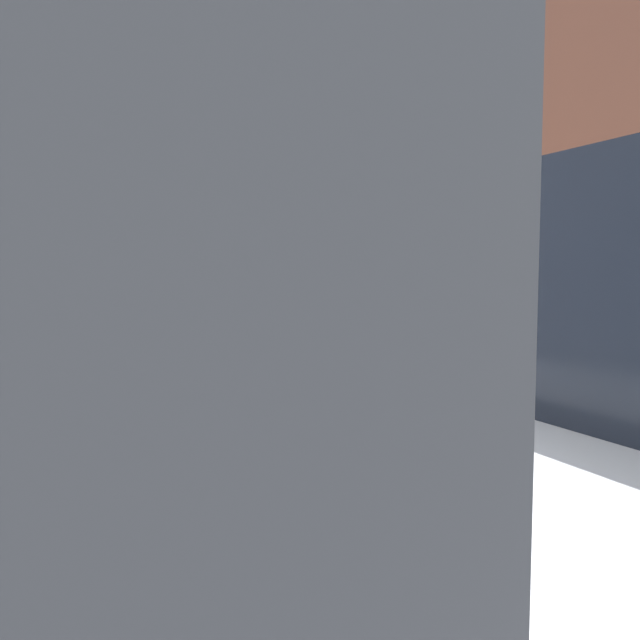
{
  "coord_description": "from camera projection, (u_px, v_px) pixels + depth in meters",
  "views": [
    {
      "loc": [
        -0.69,
        -1.78,
        1.38
      ],
      "look_at": [
        0.59,
        1.06,
        1.15
      ],
      "focal_mm": 35.0,
      "sensor_mm": 36.0,
      "label": 1
    }
  ],
  "objects": [
    {
      "name": "sidewalk",
      "position": [
        164.0,
        479.0,
        4.0
      ],
      "size": [
        24.0,
        2.8,
        0.13
      ],
      "color": "#9E9B96",
      "rests_on": "ground_plane"
    },
    {
      "name": "building_facade",
      "position": [
        117.0,
        152.0,
        5.77
      ],
      "size": [
        24.0,
        0.3,
        5.03
      ],
      "color": "#935642",
      "rests_on": "ground_plane"
    },
    {
      "name": "parking_meter",
      "position": [
        320.0,
        316.0,
        3.12
      ],
      "size": [
        0.18,
        0.12,
        1.6
      ],
      "color": "#2D2D30",
      "rests_on": "sidewalk"
    }
  ]
}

